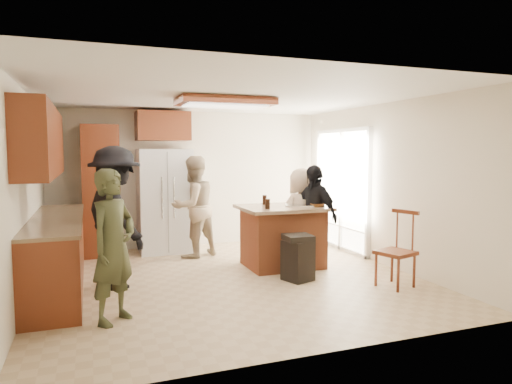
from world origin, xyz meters
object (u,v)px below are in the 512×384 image
object	(u,v)px
kitchen_island	(283,236)
person_counter	(115,217)
refrigerator	(165,201)
person_front_left	(113,246)
person_behind_left	(193,207)
person_side_right	(314,216)
person_behind_right	(302,215)
trash_bin	(298,257)
spindle_chair	(396,252)

from	to	relation	value
kitchen_island	person_counter	bearing A→B (deg)	-174.32
person_counter	refrigerator	bearing A→B (deg)	-48.40
person_front_left	person_behind_left	bearing A→B (deg)	15.26
person_behind_left	person_side_right	distance (m)	2.03
person_behind_right	kitchen_island	distance (m)	0.54
person_behind_right	trash_bin	xyz separation A→B (m)	(-0.54, -0.98, -0.43)
trash_bin	person_counter	bearing A→B (deg)	167.08
person_behind_left	person_counter	size ratio (longest dim) A/B	0.92
person_behind_left	refrigerator	world-z (taller)	refrigerator
kitchen_island	trash_bin	distance (m)	0.81
person_behind_right	kitchen_island	world-z (taller)	person_behind_right
person_behind_right	refrigerator	size ratio (longest dim) A/B	0.83
person_behind_right	person_behind_left	bearing A→B (deg)	-45.99
person_side_right	spindle_chair	size ratio (longest dim) A/B	1.57
person_front_left	trash_bin	xyz separation A→B (m)	(2.43, 0.72, -0.47)
person_front_left	person_side_right	bearing A→B (deg)	-22.08
person_behind_left	spindle_chair	bearing A→B (deg)	103.46
trash_bin	refrigerator	bearing A→B (deg)	119.62
person_behind_left	person_front_left	bearing A→B (deg)	36.23
person_side_right	refrigerator	size ratio (longest dim) A/B	0.87
person_behind_left	person_side_right	xyz separation A→B (m)	(1.59, -1.26, -0.07)
person_front_left	person_behind_left	distance (m)	2.97
person_side_right	kitchen_island	world-z (taller)	person_side_right
kitchen_island	spindle_chair	bearing A→B (deg)	-57.20
person_behind_right	kitchen_island	size ratio (longest dim) A/B	1.17
refrigerator	kitchen_island	distance (m)	2.32
person_counter	person_front_left	bearing A→B (deg)	153.36
person_front_left	person_counter	world-z (taller)	person_counter
person_behind_right	spindle_chair	xyz separation A→B (m)	(0.54, -1.69, -0.30)
person_counter	kitchen_island	xyz separation A→B (m)	(2.46, 0.24, -0.44)
person_behind_left	person_counter	xyz separation A→B (m)	(-1.32, -1.36, 0.07)
person_behind_left	kitchen_island	bearing A→B (deg)	110.26
person_behind_left	kitchen_island	size ratio (longest dim) A/B	1.32
refrigerator	kitchen_island	world-z (taller)	refrigerator
person_behind_left	person_counter	distance (m)	1.89
person_behind_left	person_behind_right	size ratio (longest dim) A/B	1.13
person_front_left	spindle_chair	world-z (taller)	person_front_left
person_side_right	person_counter	xyz separation A→B (m)	(-2.91, -0.09, 0.14)
refrigerator	person_counter	bearing A→B (deg)	-115.82
person_front_left	person_behind_right	world-z (taller)	person_front_left
person_counter	kitchen_island	bearing A→B (deg)	-106.91
kitchen_island	trash_bin	world-z (taller)	kitchen_island
person_front_left	trash_bin	world-z (taller)	person_front_left
person_behind_right	trash_bin	size ratio (longest dim) A/B	2.38
person_behind_left	person_side_right	bearing A→B (deg)	116.09
person_side_right	trash_bin	bearing A→B (deg)	-58.26
person_behind_right	refrigerator	xyz separation A→B (m)	(-1.95, 1.49, 0.15)
person_behind_right	person_side_right	xyz separation A→B (m)	(0.03, -0.35, 0.03)
person_front_left	kitchen_island	distance (m)	2.98
person_side_right	refrigerator	xyz separation A→B (m)	(-1.97, 1.84, 0.12)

